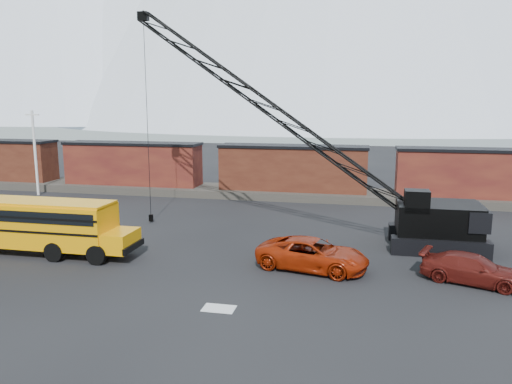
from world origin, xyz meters
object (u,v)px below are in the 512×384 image
Objects in this scene: red_pickup at (313,254)px; crawler_crane at (275,112)px; school_bus at (36,224)px; maroon_suv at (473,269)px.

red_pickup is 0.26× the size of crawler_crane.
school_bus is 16.08m from crawler_crane.
maroon_suv is 15.23m from crawler_crane.
red_pickup is at bearing 106.45° from maroon_suv.
crawler_crane is (-3.29, 6.75, 7.34)m from red_pickup.
crawler_crane is at bearing 38.03° from red_pickup.
maroon_suv is at bearing 0.57° from school_bus.
school_bus is at bearing -150.00° from crawler_crane.
school_bus reaches higher than red_pickup.
red_pickup is 1.21× the size of maroon_suv.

